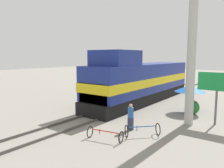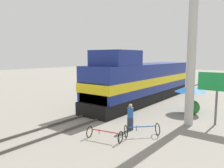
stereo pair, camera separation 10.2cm
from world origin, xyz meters
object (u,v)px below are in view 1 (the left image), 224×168
at_px(vendor_umbrella, 190,88).
at_px(person_bystander, 131,116).
at_px(bicycle_spare, 105,134).
at_px(locomotive, 141,81).
at_px(bicycle, 142,130).
at_px(utility_pole, 192,42).
at_px(billboard_sign, 217,85).

bearing_deg(vendor_umbrella, person_bystander, -102.74).
bearing_deg(bicycle_spare, locomotive, -172.50).
bearing_deg(bicycle, utility_pole, 112.74).
bearing_deg(vendor_umbrella, utility_pole, -73.26).
bearing_deg(person_bystander, vendor_umbrella, 77.26).
bearing_deg(utility_pole, billboard_sign, 36.23).
bearing_deg(billboard_sign, locomotive, 154.83).
distance_m(utility_pole, person_bystander, 5.91).
distance_m(locomotive, utility_pole, 8.11).
bearing_deg(bicycle, locomotive, 163.08).
relative_size(person_bystander, bicycle_spare, 0.81).
height_order(utility_pole, billboard_sign, utility_pole).
bearing_deg(billboard_sign, utility_pole, -143.77).
xyz_separation_m(vendor_umbrella, person_bystander, (-1.44, -6.37, -1.02)).
bearing_deg(locomotive, person_bystander, -64.95).
height_order(vendor_umbrella, bicycle, vendor_umbrella).
distance_m(utility_pole, billboard_sign, 3.17).
relative_size(bicycle, bicycle_spare, 0.93).
xyz_separation_m(billboard_sign, bicycle_spare, (-4.01, -6.29, -2.23)).
xyz_separation_m(locomotive, utility_pole, (5.95, -4.44, 3.25)).
relative_size(utility_pole, billboard_sign, 3.11).
height_order(billboard_sign, person_bystander, billboard_sign).
bearing_deg(billboard_sign, vendor_umbrella, 136.39).
xyz_separation_m(utility_pole, vendor_umbrella, (-0.97, 3.23, -3.37)).
bearing_deg(bicycle_spare, billboard_sign, 136.18).
bearing_deg(billboard_sign, bicycle_spare, -122.50).
relative_size(locomotive, utility_pole, 1.49).
xyz_separation_m(utility_pole, bicycle_spare, (-2.64, -5.29, -4.91)).
bearing_deg(bicycle_spare, person_bystander, 162.71).
xyz_separation_m(billboard_sign, bicycle, (-2.73, -4.61, -2.20)).
distance_m(vendor_umbrella, person_bystander, 6.61).
xyz_separation_m(locomotive, vendor_umbrella, (4.98, -1.21, -0.12)).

